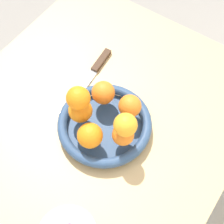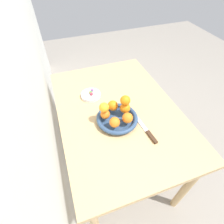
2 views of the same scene
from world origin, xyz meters
name	(u,v)px [view 1 (image 1 of 2)]	position (x,y,z in m)	size (l,w,h in m)	color
ground_plane	(88,216)	(0.00, 0.00, 0.00)	(6.00, 6.00, 0.00)	gray
dining_table	(74,160)	(0.00, 0.00, 0.65)	(1.10, 0.76, 0.74)	tan
fruit_bowl	(105,125)	(-0.10, 0.04, 0.76)	(0.25, 0.25, 0.04)	navy
orange_0	(102,92)	(-0.15, 0.00, 0.81)	(0.06, 0.06, 0.06)	orange
orange_1	(80,111)	(-0.07, -0.02, 0.81)	(0.06, 0.06, 0.06)	orange
orange_2	(90,136)	(-0.03, 0.05, 0.81)	(0.06, 0.06, 0.06)	orange
orange_3	(123,135)	(-0.08, 0.11, 0.81)	(0.06, 0.06, 0.06)	orange
orange_4	(130,106)	(-0.16, 0.08, 0.81)	(0.06, 0.06, 0.06)	orange
orange_5	(78,98)	(-0.07, -0.02, 0.87)	(0.06, 0.06, 0.06)	orange
orange_6	(125,125)	(-0.08, 0.12, 0.86)	(0.06, 0.06, 0.06)	orange
knife	(91,75)	(-0.22, -0.09, 0.75)	(0.26, 0.05, 0.01)	#3F2819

